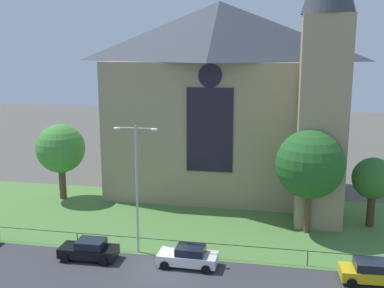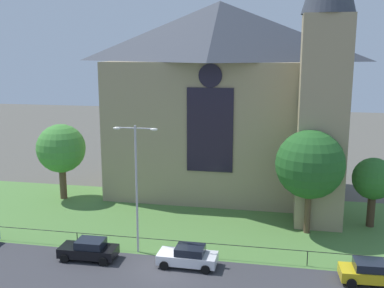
{
  "view_description": "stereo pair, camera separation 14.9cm",
  "coord_description": "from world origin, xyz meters",
  "px_view_note": "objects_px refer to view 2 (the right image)",
  "views": [
    {
      "loc": [
        7.6,
        -29.22,
        15.13
      ],
      "look_at": [
        0.46,
        8.0,
        7.41
      ],
      "focal_mm": 43.34,
      "sensor_mm": 36.0,
      "label": 1
    },
    {
      "loc": [
        7.75,
        -29.19,
        15.13
      ],
      "look_at": [
        0.46,
        8.0,
        7.41
      ],
      "focal_mm": 43.34,
      "sensor_mm": 36.0,
      "label": 2
    }
  ],
  "objects_px": {
    "streetlamp_near": "(136,175)",
    "parked_car_yellow": "(372,272)",
    "tree_right_far": "(373,179)",
    "tree_left_far": "(61,149)",
    "parked_car_black": "(89,249)",
    "parked_car_white": "(188,256)",
    "church_building": "(226,97)",
    "tree_right_near": "(310,165)"
  },
  "relations": [
    {
      "from": "tree_left_far",
      "to": "streetlamp_near",
      "type": "height_order",
      "value": "streetlamp_near"
    },
    {
      "from": "tree_right_far",
      "to": "tree_left_far",
      "type": "xyz_separation_m",
      "value": [
        -29.87,
        2.13,
        1.01
      ]
    },
    {
      "from": "tree_right_far",
      "to": "parked_car_white",
      "type": "xyz_separation_m",
      "value": [
        -14.08,
        -10.54,
        -3.49
      ]
    },
    {
      "from": "parked_car_black",
      "to": "tree_right_far",
      "type": "bearing_deg",
      "value": -154.5
    },
    {
      "from": "tree_left_far",
      "to": "parked_car_black",
      "type": "relative_size",
      "value": 1.84
    },
    {
      "from": "church_building",
      "to": "parked_car_black",
      "type": "height_order",
      "value": "church_building"
    },
    {
      "from": "tree_right_far",
      "to": "tree_left_far",
      "type": "relative_size",
      "value": 0.79
    },
    {
      "from": "parked_car_black",
      "to": "church_building",
      "type": "bearing_deg",
      "value": -114.21
    },
    {
      "from": "tree_right_far",
      "to": "church_building",
      "type": "bearing_deg",
      "value": 151.77
    },
    {
      "from": "parked_car_black",
      "to": "parked_car_yellow",
      "type": "height_order",
      "value": "same"
    },
    {
      "from": "church_building",
      "to": "tree_right_far",
      "type": "distance_m",
      "value": 16.73
    },
    {
      "from": "parked_car_white",
      "to": "tree_right_near",
      "type": "bearing_deg",
      "value": -135.93
    },
    {
      "from": "parked_car_yellow",
      "to": "parked_car_black",
      "type": "bearing_deg",
      "value": 177.98
    },
    {
      "from": "streetlamp_near",
      "to": "parked_car_white",
      "type": "distance_m",
      "value": 6.99
    },
    {
      "from": "tree_left_far",
      "to": "church_building",
      "type": "bearing_deg",
      "value": 18.05
    },
    {
      "from": "tree_right_near",
      "to": "streetlamp_near",
      "type": "bearing_deg",
      "value": -153.34
    },
    {
      "from": "streetlamp_near",
      "to": "parked_car_white",
      "type": "height_order",
      "value": "streetlamp_near"
    },
    {
      "from": "church_building",
      "to": "tree_right_near",
      "type": "distance_m",
      "value": 13.6
    },
    {
      "from": "parked_car_black",
      "to": "parked_car_white",
      "type": "height_order",
      "value": "same"
    },
    {
      "from": "streetlamp_near",
      "to": "parked_car_yellow",
      "type": "relative_size",
      "value": 2.29
    },
    {
      "from": "tree_left_far",
      "to": "streetlamp_near",
      "type": "relative_size",
      "value": 0.79
    },
    {
      "from": "streetlamp_near",
      "to": "parked_car_black",
      "type": "bearing_deg",
      "value": -149.48
    },
    {
      "from": "streetlamp_near",
      "to": "parked_car_yellow",
      "type": "xyz_separation_m",
      "value": [
        16.61,
        -1.63,
        -5.33
      ]
    },
    {
      "from": "streetlamp_near",
      "to": "parked_car_white",
      "type": "bearing_deg",
      "value": -20.79
    },
    {
      "from": "parked_car_white",
      "to": "streetlamp_near",
      "type": "bearing_deg",
      "value": -19.82
    },
    {
      "from": "parked_car_white",
      "to": "parked_car_yellow",
      "type": "xyz_separation_m",
      "value": [
        12.38,
        -0.02,
        0.0
      ]
    },
    {
      "from": "tree_left_far",
      "to": "parked_car_white",
      "type": "height_order",
      "value": "tree_left_far"
    },
    {
      "from": "tree_right_near",
      "to": "parked_car_yellow",
      "type": "xyz_separation_m",
      "value": [
        3.8,
        -8.05,
        -5.16
      ]
    },
    {
      "from": "church_building",
      "to": "streetlamp_near",
      "type": "relative_size",
      "value": 2.66
    },
    {
      "from": "tree_left_far",
      "to": "streetlamp_near",
      "type": "bearing_deg",
      "value": -43.7
    },
    {
      "from": "church_building",
      "to": "parked_car_yellow",
      "type": "relative_size",
      "value": 6.07
    },
    {
      "from": "tree_right_near",
      "to": "parked_car_white",
      "type": "height_order",
      "value": "tree_right_near"
    },
    {
      "from": "tree_right_near",
      "to": "parked_car_white",
      "type": "bearing_deg",
      "value": -136.9
    },
    {
      "from": "church_building",
      "to": "tree_right_far",
      "type": "height_order",
      "value": "church_building"
    },
    {
      "from": "parked_car_white",
      "to": "parked_car_yellow",
      "type": "height_order",
      "value": "same"
    },
    {
      "from": "streetlamp_near",
      "to": "parked_car_yellow",
      "type": "height_order",
      "value": "streetlamp_near"
    },
    {
      "from": "church_building",
      "to": "streetlamp_near",
      "type": "height_order",
      "value": "church_building"
    },
    {
      "from": "tree_right_far",
      "to": "parked_car_black",
      "type": "relative_size",
      "value": 1.44
    },
    {
      "from": "tree_left_far",
      "to": "parked_car_white",
      "type": "relative_size",
      "value": 1.84
    },
    {
      "from": "parked_car_black",
      "to": "tree_left_far",
      "type": "bearing_deg",
      "value": -58.18
    },
    {
      "from": "church_building",
      "to": "parked_car_yellow",
      "type": "xyz_separation_m",
      "value": [
        12.05,
        -17.94,
        -9.53
      ]
    },
    {
      "from": "church_building",
      "to": "tree_left_far",
      "type": "height_order",
      "value": "church_building"
    }
  ]
}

